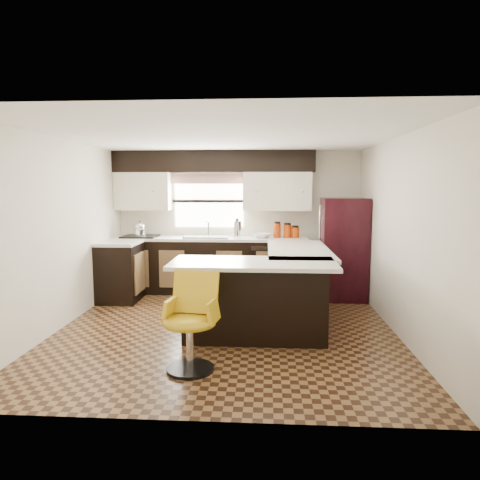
# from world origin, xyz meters

# --- Properties ---
(floor) EXTENTS (4.40, 4.40, 0.00)m
(floor) POSITION_xyz_m (0.00, 0.00, 0.00)
(floor) COLOR #49301A
(floor) RESTS_ON ground
(ceiling) EXTENTS (4.40, 4.40, 0.00)m
(ceiling) POSITION_xyz_m (0.00, 0.00, 2.40)
(ceiling) COLOR silver
(ceiling) RESTS_ON wall_back
(wall_back) EXTENTS (4.40, 0.00, 4.40)m
(wall_back) POSITION_xyz_m (0.00, 2.20, 1.20)
(wall_back) COLOR beige
(wall_back) RESTS_ON floor
(wall_front) EXTENTS (4.40, 0.00, 4.40)m
(wall_front) POSITION_xyz_m (0.00, -2.20, 1.20)
(wall_front) COLOR beige
(wall_front) RESTS_ON floor
(wall_left) EXTENTS (0.00, 4.40, 4.40)m
(wall_left) POSITION_xyz_m (-2.10, 0.00, 1.20)
(wall_left) COLOR beige
(wall_left) RESTS_ON floor
(wall_right) EXTENTS (0.00, 4.40, 4.40)m
(wall_right) POSITION_xyz_m (2.10, 0.00, 1.20)
(wall_right) COLOR beige
(wall_right) RESTS_ON floor
(base_cab_back) EXTENTS (3.30, 0.60, 0.90)m
(base_cab_back) POSITION_xyz_m (-0.45, 1.90, 0.45)
(base_cab_back) COLOR black
(base_cab_back) RESTS_ON floor
(base_cab_left) EXTENTS (0.60, 0.70, 0.90)m
(base_cab_left) POSITION_xyz_m (-1.80, 1.25, 0.45)
(base_cab_left) COLOR black
(base_cab_left) RESTS_ON floor
(counter_back) EXTENTS (3.30, 0.60, 0.04)m
(counter_back) POSITION_xyz_m (-0.45, 1.90, 0.92)
(counter_back) COLOR silver
(counter_back) RESTS_ON base_cab_back
(counter_left) EXTENTS (0.60, 0.70, 0.04)m
(counter_left) POSITION_xyz_m (-1.80, 1.25, 0.92)
(counter_left) COLOR silver
(counter_left) RESTS_ON base_cab_left
(soffit) EXTENTS (3.40, 0.35, 0.36)m
(soffit) POSITION_xyz_m (-0.40, 2.03, 2.22)
(soffit) COLOR black
(soffit) RESTS_ON wall_back
(upper_cab_left) EXTENTS (0.94, 0.35, 0.64)m
(upper_cab_left) POSITION_xyz_m (-1.62, 2.03, 1.72)
(upper_cab_left) COLOR beige
(upper_cab_left) RESTS_ON wall_back
(upper_cab_right) EXTENTS (1.14, 0.35, 0.64)m
(upper_cab_right) POSITION_xyz_m (0.68, 2.03, 1.72)
(upper_cab_right) COLOR beige
(upper_cab_right) RESTS_ON wall_back
(window_pane) EXTENTS (1.20, 0.02, 0.90)m
(window_pane) POSITION_xyz_m (-0.50, 2.18, 1.55)
(window_pane) COLOR white
(window_pane) RESTS_ON wall_back
(valance) EXTENTS (1.30, 0.06, 0.18)m
(valance) POSITION_xyz_m (-0.50, 2.14, 1.94)
(valance) COLOR #D19B93
(valance) RESTS_ON wall_back
(sink) EXTENTS (0.75, 0.45, 0.03)m
(sink) POSITION_xyz_m (-0.50, 1.88, 0.96)
(sink) COLOR #B2B2B7
(sink) RESTS_ON counter_back
(dishwasher) EXTENTS (0.58, 0.03, 0.78)m
(dishwasher) POSITION_xyz_m (0.55, 1.61, 0.43)
(dishwasher) COLOR black
(dishwasher) RESTS_ON floor
(cooktop) EXTENTS (0.58, 0.50, 0.02)m
(cooktop) POSITION_xyz_m (-1.65, 1.88, 0.96)
(cooktop) COLOR black
(cooktop) RESTS_ON counter_back
(peninsula_long) EXTENTS (0.60, 1.95, 0.90)m
(peninsula_long) POSITION_xyz_m (0.90, 0.62, 0.45)
(peninsula_long) COLOR black
(peninsula_long) RESTS_ON floor
(peninsula_return) EXTENTS (1.65, 0.60, 0.90)m
(peninsula_return) POSITION_xyz_m (0.38, -0.35, 0.45)
(peninsula_return) COLOR black
(peninsula_return) RESTS_ON floor
(counter_pen_long) EXTENTS (0.84, 1.95, 0.04)m
(counter_pen_long) POSITION_xyz_m (0.95, 0.62, 0.92)
(counter_pen_long) COLOR silver
(counter_pen_long) RESTS_ON peninsula_long
(counter_pen_return) EXTENTS (1.89, 0.84, 0.04)m
(counter_pen_return) POSITION_xyz_m (0.35, -0.44, 0.92)
(counter_pen_return) COLOR silver
(counter_pen_return) RESTS_ON peninsula_return
(refrigerator) EXTENTS (0.70, 0.67, 1.62)m
(refrigerator) POSITION_xyz_m (1.73, 1.59, 0.81)
(refrigerator) COLOR black
(refrigerator) RESTS_ON floor
(bar_chair) EXTENTS (0.58, 0.58, 0.95)m
(bar_chair) POSITION_xyz_m (-0.23, -1.29, 0.48)
(bar_chair) COLOR gold
(bar_chair) RESTS_ON floor
(kettle) EXTENTS (0.19, 0.19, 0.25)m
(kettle) POSITION_xyz_m (-1.65, 1.88, 1.10)
(kettle) COLOR silver
(kettle) RESTS_ON cooktop
(percolator) EXTENTS (0.15, 0.15, 0.29)m
(percolator) POSITION_xyz_m (0.01, 1.90, 1.09)
(percolator) COLOR silver
(percolator) RESTS_ON counter_back
(mixing_bowl) EXTENTS (0.40, 0.40, 0.08)m
(mixing_bowl) POSITION_xyz_m (0.43, 1.90, 0.98)
(mixing_bowl) COLOR white
(mixing_bowl) RESTS_ON counter_back
(canister_large) EXTENTS (0.12, 0.12, 0.24)m
(canister_large) POSITION_xyz_m (0.68, 1.92, 1.07)
(canister_large) COLOR #9A2F06
(canister_large) RESTS_ON counter_back
(canister_med) EXTENTS (0.13, 0.13, 0.22)m
(canister_med) POSITION_xyz_m (0.86, 1.92, 1.05)
(canister_med) COLOR #9A2F06
(canister_med) RESTS_ON counter_back
(canister_small) EXTENTS (0.13, 0.13, 0.18)m
(canister_small) POSITION_xyz_m (0.99, 1.92, 1.03)
(canister_small) COLOR #9A2F06
(canister_small) RESTS_ON counter_back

